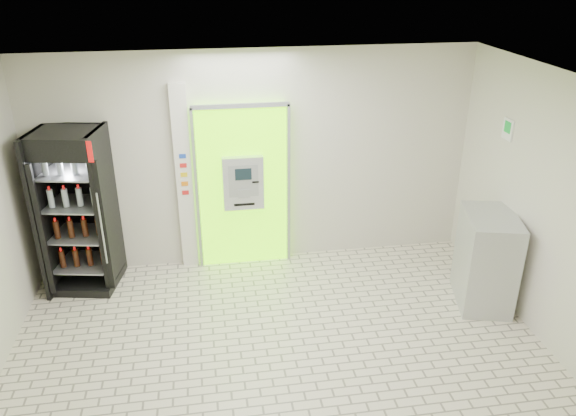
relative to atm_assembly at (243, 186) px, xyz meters
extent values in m
plane|color=beige|center=(0.20, -2.41, -1.17)|extent=(6.00, 6.00, 0.00)
plane|color=beige|center=(0.20, 0.09, 0.33)|extent=(6.00, 0.00, 6.00)
plane|color=beige|center=(3.20, -2.41, 0.33)|extent=(0.00, 5.00, 5.00)
plane|color=white|center=(0.20, -2.41, 1.83)|extent=(6.00, 6.00, 0.00)
cube|color=#70F500|center=(0.00, 0.02, -0.02)|extent=(1.20, 0.12, 2.30)
cube|color=gray|center=(0.00, -0.05, 1.13)|extent=(1.28, 0.04, 0.06)
cube|color=gray|center=(-0.63, -0.05, -0.02)|extent=(0.04, 0.04, 2.30)
cube|color=gray|center=(0.63, -0.05, -0.02)|extent=(0.04, 0.04, 2.30)
cube|color=black|center=(0.10, -0.04, -0.67)|extent=(0.62, 0.01, 0.67)
cube|color=black|center=(-0.34, -0.04, 0.81)|extent=(0.22, 0.01, 0.18)
cube|color=#B1B4B9|center=(0.00, -0.09, 0.08)|extent=(0.55, 0.12, 0.75)
cube|color=black|center=(0.00, -0.16, 0.23)|extent=(0.22, 0.01, 0.16)
cube|color=gray|center=(0.00, -0.16, -0.05)|extent=(0.16, 0.01, 0.12)
cube|color=black|center=(0.16, -0.16, 0.11)|extent=(0.09, 0.01, 0.02)
cube|color=black|center=(0.00, -0.16, -0.21)|extent=(0.28, 0.01, 0.03)
cube|color=silver|center=(-0.78, 0.04, 0.13)|extent=(0.22, 0.10, 2.60)
cube|color=#193FB2|center=(-0.78, -0.02, 0.48)|extent=(0.09, 0.01, 0.06)
cube|color=red|center=(-0.78, -0.02, 0.35)|extent=(0.09, 0.01, 0.06)
cube|color=yellow|center=(-0.78, -0.02, 0.22)|extent=(0.09, 0.01, 0.06)
cube|color=orange|center=(-0.78, -0.02, 0.09)|extent=(0.09, 0.01, 0.06)
cube|color=red|center=(-0.78, -0.02, -0.04)|extent=(0.09, 0.01, 0.06)
cube|color=black|center=(-2.15, -0.29, -0.10)|extent=(0.93, 0.87, 2.14)
cube|color=black|center=(-2.15, 0.05, -0.10)|extent=(0.80, 0.21, 2.14)
cube|color=#BD0B0A|center=(-2.15, -0.65, 0.83)|extent=(0.77, 0.16, 0.26)
cube|color=white|center=(-2.15, -0.65, 0.83)|extent=(0.44, 0.09, 0.07)
cube|color=black|center=(-2.15, -0.29, -1.12)|extent=(0.93, 0.87, 0.11)
cylinder|color=gray|center=(-1.80, -0.67, -0.19)|extent=(0.03, 0.03, 0.96)
cube|color=gray|center=(-2.15, -0.29, -0.85)|extent=(0.78, 0.74, 0.02)
cube|color=gray|center=(-2.15, -0.29, -0.42)|extent=(0.78, 0.74, 0.02)
cube|color=gray|center=(-2.15, -0.29, 0.01)|extent=(0.78, 0.74, 0.02)
cube|color=gray|center=(-2.15, -0.29, 0.44)|extent=(0.78, 0.74, 0.02)
cube|color=#B1B4B9|center=(2.89, -1.51, -0.57)|extent=(0.80, 1.02, 1.20)
cube|color=gray|center=(2.59, -1.51, -0.51)|extent=(0.22, 0.86, 0.01)
cube|color=white|center=(3.19, -1.01, 0.95)|extent=(0.02, 0.22, 0.26)
cube|color=#0B8226|center=(3.18, -1.01, 0.98)|extent=(0.00, 0.14, 0.14)
camera|label=1|loc=(-0.51, -7.13, 2.93)|focal=35.00mm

